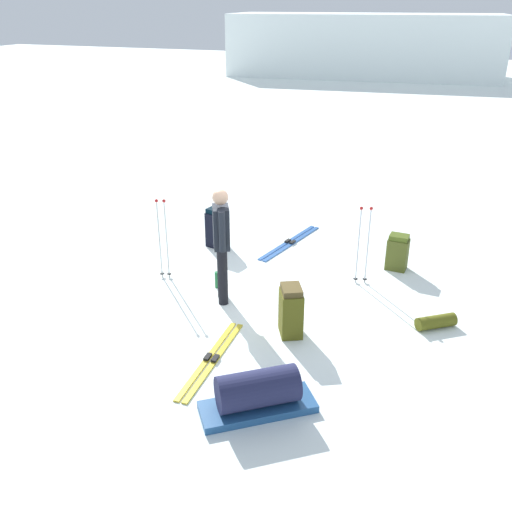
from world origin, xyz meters
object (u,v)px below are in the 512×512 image
Objects in this scene: ski_poles_planted_near at (363,241)px; gear_sled at (258,394)px; ski_pair_far at (212,359)px; thermos_bottle at (217,280)px; backpack_large_dark at (291,311)px; backpack_bright at (397,252)px; sleeping_mat_rolled at (436,322)px; ski_poles_planted_far at (163,235)px; ski_pair_near at (290,243)px; backpack_small_spare at (216,227)px; skier_standing at (221,240)px.

ski_poles_planted_near is 3.42m from gear_sled.
thermos_bottle is at bearing 112.02° from ski_pair_far.
backpack_large_dark is at bearing 51.53° from ski_pair_far.
backpack_bright is (1.04, 2.47, -0.05)m from backpack_large_dark.
sleeping_mat_rolled is at bearing -38.44° from ski_poles_planted_near.
ski_poles_planted_far is at bearing -162.88° from ski_poles_planted_near.
ski_pair_near is 1.97m from ski_poles_planted_near.
ski_pair_far is 2.52m from ski_poles_planted_far.
backpack_small_spare is 2.74× the size of thermos_bottle.
ski_poles_planted_far is at bearing 179.27° from sleeping_mat_rolled.
thermos_bottle is (-2.48, -1.63, -0.16)m from backpack_bright.
ski_poles_planted_far is at bearing -99.46° from backpack_small_spare.
gear_sled is at bearing -97.76° from ski_poles_planted_near.
ski_poles_planted_far is at bearing 132.17° from ski_pair_far.
backpack_large_dark is at bearing -23.41° from skier_standing.
ski_pair_near is at bearing 82.83° from skier_standing.
ski_poles_planted_far reaches higher than ski_pair_far.
backpack_large_dark is 2.68m from backpack_bright.
gear_sled is (0.13, -1.58, -0.12)m from backpack_large_dark.
backpack_bright is 2.97m from thermos_bottle.
backpack_bright is 1.09× the size of sleeping_mat_rolled.
thermos_bottle is (-3.23, 0.03, 0.04)m from sleeping_mat_rolled.
thermos_bottle is (-0.24, 0.33, -0.82)m from skier_standing.
gear_sled is 2.89m from thermos_bottle.
skier_standing is 1.30× the size of ski_poles_planted_far.
ski_pair_near is 3.79m from ski_pair_far.
ski_poles_planted_near reaches higher than sleeping_mat_rolled.
ski_poles_planted_near reaches higher than ski_pair_far.
ski_poles_planted_far is 5.03× the size of thermos_bottle.
skier_standing reaches higher than backpack_small_spare.
ski_poles_planted_far is 3.52m from gear_sled.
ski_pair_near is 1.46× the size of gear_sled.
backpack_large_dark is 1.99m from sleeping_mat_rolled.
backpack_large_dark is (0.90, -2.87, 0.33)m from ski_pair_near.
skier_standing is 0.92× the size of ski_pair_near.
gear_sled is at bearing -124.65° from sleeping_mat_rolled.
ski_pair_near is at bearing 75.07° from thermos_bottle.
ski_poles_planted_near is at bearing -36.34° from ski_pair_near.
gear_sled is 2.93m from sleeping_mat_rolled.
ski_pair_near is 1.41× the size of ski_poles_planted_far.
gear_sled reaches higher than ski_pair_near.
backpack_bright reaches higher than thermos_bottle.
ski_pair_near is at bearing 168.42° from backpack_bright.
backpack_large_dark reaches higher than ski_pair_near.
thermos_bottle is at bearing -155.30° from ski_poles_planted_near.
skier_standing is 1.23m from ski_poles_planted_far.
backpack_large_dark reaches higher than sleeping_mat_rolled.
ski_poles_planted_near is (1.78, 1.26, -0.26)m from skier_standing.
skier_standing is 2.10m from backpack_small_spare.
ski_poles_planted_near is at bearing -123.31° from backpack_bright.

